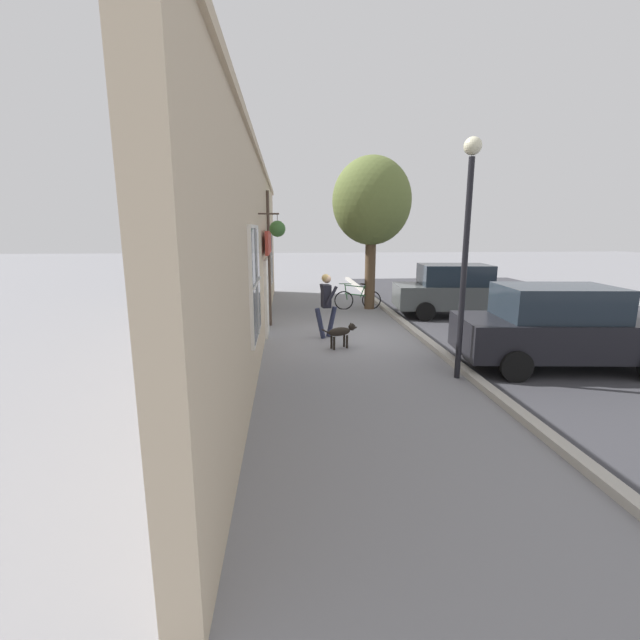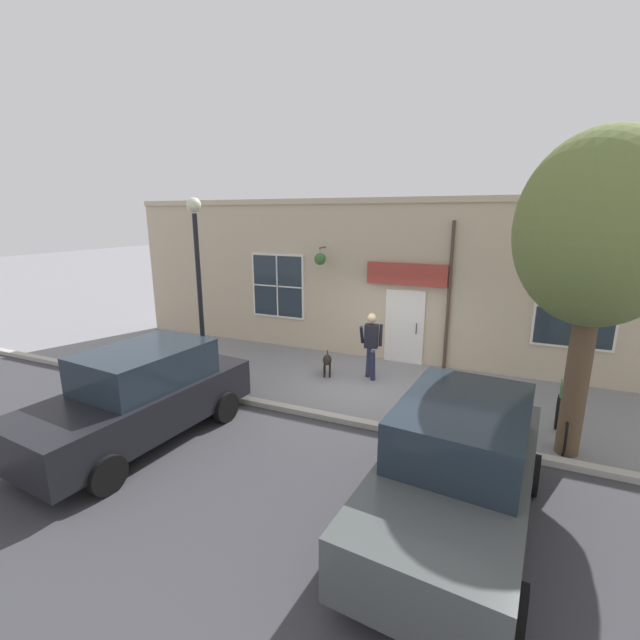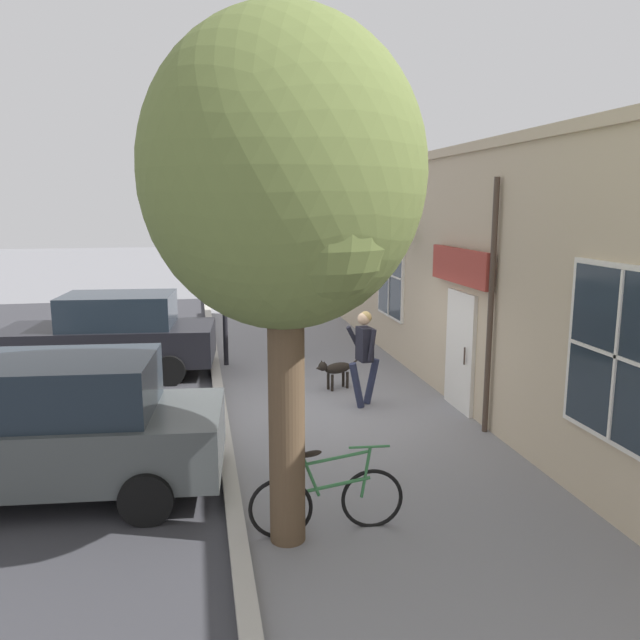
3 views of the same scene
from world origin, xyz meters
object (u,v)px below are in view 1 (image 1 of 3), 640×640
object	(u,v)px
dog_on_leash	(341,332)
parked_car_mid_block	(458,290)
parked_car_nearest_curb	(561,327)
pedestrian_walking	(326,299)
street_lamp	(467,225)
street_tree_by_curb	(370,204)
leaning_bicycle	(358,299)

from	to	relation	value
dog_on_leash	parked_car_mid_block	bearing A→B (deg)	40.12
dog_on_leash	parked_car_nearest_curb	bearing A→B (deg)	-23.34
pedestrian_walking	street_lamp	world-z (taller)	street_lamp
street_tree_by_curb	parked_car_nearest_curb	xyz separation A→B (m)	(2.68, -7.31, -2.90)
pedestrian_walking	leaning_bicycle	distance (m)	4.52
dog_on_leash	street_tree_by_curb	size ratio (longest dim) A/B	0.18
pedestrian_walking	parked_car_mid_block	xyz separation A→B (m)	(4.73, 2.65, -0.17)
leaning_bicycle	dog_on_leash	bearing A→B (deg)	-103.59
street_tree_by_curb	street_lamp	distance (m)	7.81
street_tree_by_curb	parked_car_mid_block	size ratio (longest dim) A/B	1.23
leaning_bicycle	parked_car_nearest_curb	bearing A→B (deg)	-66.58
parked_car_nearest_curb	dog_on_leash	bearing A→B (deg)	156.66
leaning_bicycle	street_lamp	bearing A→B (deg)	-84.49
parked_car_nearest_curb	street_lamp	xyz separation A→B (m)	(-2.37, -0.45, 2.09)
parked_car_mid_block	dog_on_leash	bearing A→B (deg)	-139.88
parked_car_nearest_curb	street_tree_by_curb	bearing A→B (deg)	110.17
street_lamp	parked_car_mid_block	bearing A→B (deg)	68.25
parked_car_nearest_curb	parked_car_mid_block	world-z (taller)	same
parked_car_mid_block	pedestrian_walking	bearing A→B (deg)	-150.72
pedestrian_walking	parked_car_nearest_curb	distance (m)	5.54
street_tree_by_curb	leaning_bicycle	xyz separation A→B (m)	(-0.42, -0.13, -3.40)
pedestrian_walking	street_lamp	distance (m)	4.56
parked_car_mid_block	street_lamp	size ratio (longest dim) A/B	0.99
parked_car_nearest_curb	parked_car_mid_block	bearing A→B (deg)	89.40
parked_car_mid_block	street_lamp	bearing A→B (deg)	-111.75
leaning_bicycle	parked_car_nearest_curb	xyz separation A→B (m)	(3.11, -7.18, 0.50)
dog_on_leash	parked_car_nearest_curb	size ratio (longest dim) A/B	0.22
leaning_bicycle	parked_car_nearest_curb	size ratio (longest dim) A/B	0.39
street_lamp	pedestrian_walking	bearing A→B (deg)	123.68
dog_on_leash	leaning_bicycle	bearing A→B (deg)	76.41
street_lamp	leaning_bicycle	bearing A→B (deg)	95.51
parked_car_mid_block	street_lamp	xyz separation A→B (m)	(-2.43, -6.09, 2.09)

